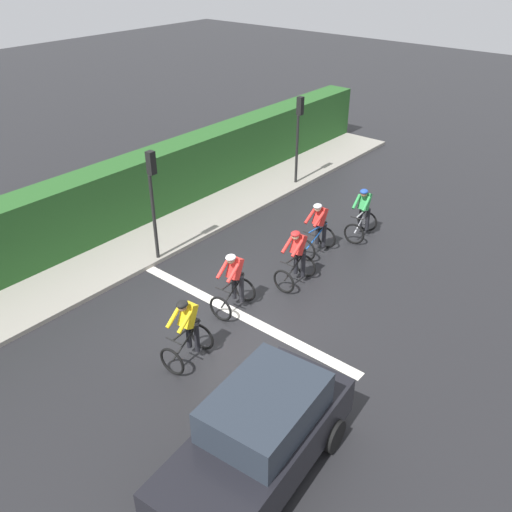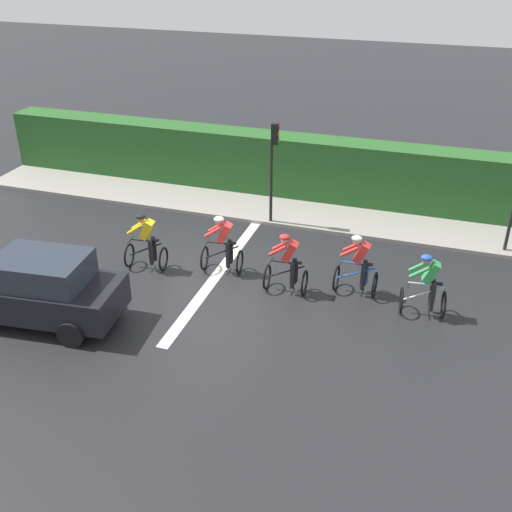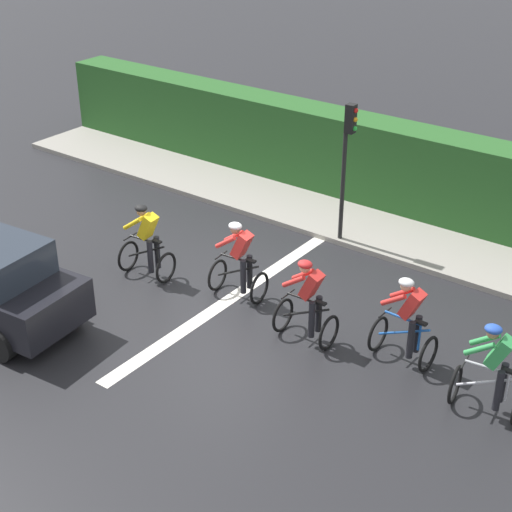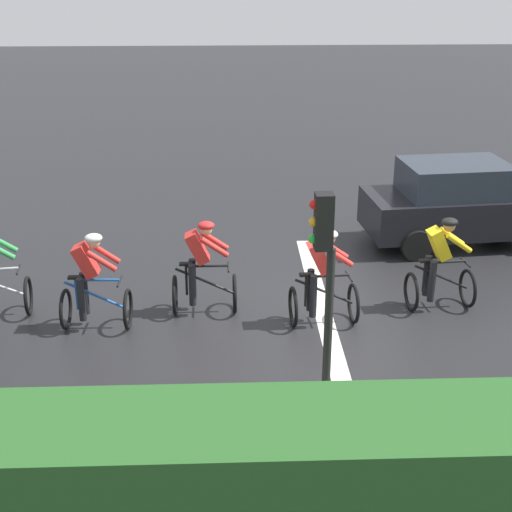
# 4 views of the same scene
# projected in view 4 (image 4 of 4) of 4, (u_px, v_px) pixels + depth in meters

# --- Properties ---
(ground_plane) EXTENTS (80.00, 80.00, 0.00)m
(ground_plane) POSITION_uv_depth(u_px,v_px,m) (335.00, 315.00, 12.48)
(ground_plane) COLOR black
(road_marking_stop_line) EXTENTS (7.00, 0.30, 0.01)m
(road_marking_stop_line) POSITION_uv_depth(u_px,v_px,m) (324.00, 315.00, 12.47)
(road_marking_stop_line) COLOR silver
(road_marking_stop_line) RESTS_ON ground
(cyclist_second) EXTENTS (0.72, 1.10, 1.66)m
(cyclist_second) POSITION_uv_depth(u_px,v_px,m) (92.00, 284.00, 11.76)
(cyclist_second) COLOR black
(cyclist_second) RESTS_ON ground
(cyclist_mid) EXTENTS (0.70, 1.09, 1.66)m
(cyclist_mid) POSITION_uv_depth(u_px,v_px,m) (202.00, 270.00, 12.28)
(cyclist_mid) COLOR black
(cyclist_mid) RESTS_ON ground
(cyclist_fourth) EXTENTS (0.77, 1.13, 1.66)m
(cyclist_fourth) POSITION_uv_depth(u_px,v_px,m) (322.00, 280.00, 11.89)
(cyclist_fourth) COLOR black
(cyclist_fourth) RESTS_ON ground
(cyclist_trailing) EXTENTS (0.78, 1.14, 1.66)m
(cyclist_trailing) POSITION_uv_depth(u_px,v_px,m) (440.00, 266.00, 12.43)
(cyclist_trailing) COLOR black
(cyclist_trailing) RESTS_ON ground
(car_black) EXTENTS (2.19, 4.25, 1.76)m
(car_black) POSITION_uv_depth(u_px,v_px,m) (461.00, 203.00, 15.31)
(car_black) COLOR black
(car_black) RESTS_ON ground
(traffic_light_near_crossing) EXTENTS (0.21, 0.31, 3.34)m
(traffic_light_near_crossing) POSITION_uv_depth(u_px,v_px,m) (325.00, 288.00, 8.25)
(traffic_light_near_crossing) COLOR black
(traffic_light_near_crossing) RESTS_ON ground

